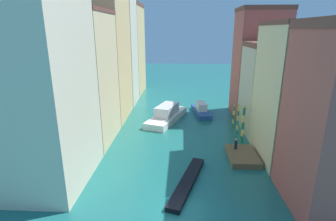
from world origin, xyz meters
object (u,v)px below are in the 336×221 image
gondola_black (187,182)px  person_on_dock (236,144)px  mooring_pole_1 (238,119)px  motorboat_0 (201,110)px  waterfront_dock (242,156)px  mooring_pole_2 (234,116)px  vaporetto_white (167,115)px  mooring_pole_0 (243,124)px

gondola_black → person_on_dock: bearing=49.2°
mooring_pole_1 → gondola_black: 15.49m
mooring_pole_1 → motorboat_0: mooring_pole_1 is taller
waterfront_dock → person_on_dock: size_ratio=3.87×
waterfront_dock → person_on_dock: (-0.62, 1.25, 0.97)m
mooring_pole_2 → motorboat_0: (-4.52, 6.92, -1.18)m
person_on_dock → gondola_black: size_ratio=0.14×
mooring_pole_2 → vaporetto_white: mooring_pole_2 is taller
vaporetto_white → motorboat_0: bearing=32.8°
waterfront_dock → motorboat_0: motorboat_0 is taller
mooring_pole_2 → gondola_black: size_ratio=0.40×
vaporetto_white → motorboat_0: size_ratio=1.45×
motorboat_0 → person_on_dock: bearing=-79.0°
mooring_pole_0 → gondola_black: (-7.59, -10.42, -2.48)m
motorboat_0 → gondola_black: bearing=-97.3°
vaporetto_white → motorboat_0: 7.22m
waterfront_dock → motorboat_0: (-3.75, 17.37, 0.41)m
person_on_dock → vaporetto_white: 15.28m
person_on_dock → vaporetto_white: size_ratio=0.12×
mooring_pole_2 → person_on_dock: bearing=-98.6°
mooring_pole_2 → motorboat_0: mooring_pole_2 is taller
mooring_pole_2 → vaporetto_white: size_ratio=0.32×
waterfront_dock → mooring_pole_2: mooring_pole_2 is taller
person_on_dock → gondola_black: bearing=-130.8°
waterfront_dock → gondola_black: (-6.70, -5.78, -0.10)m
vaporetto_white → mooring_pole_2: bearing=-15.9°
waterfront_dock → mooring_pole_2: (0.77, 10.45, 1.59)m
person_on_dock → vaporetto_white: bearing=127.0°
mooring_pole_0 → motorboat_0: (-4.63, 12.72, -1.97)m
waterfront_dock → gondola_black: size_ratio=0.55×
person_on_dock → mooring_pole_2: mooring_pole_2 is taller
person_on_dock → waterfront_dock: bearing=-63.6°
mooring_pole_0 → motorboat_0: 13.68m
person_on_dock → vaporetto_white: (-9.19, 12.20, -0.31)m
mooring_pole_1 → vaporetto_white: mooring_pole_1 is taller
mooring_pole_0 → vaporetto_white: (-10.70, 8.81, -1.72)m
waterfront_dock → motorboat_0: 17.77m
waterfront_dock → mooring_pole_0: (0.89, 4.65, 2.38)m
mooring_pole_1 → mooring_pole_2: mooring_pole_1 is taller
waterfront_dock → vaporetto_white: size_ratio=0.45×
mooring_pole_1 → vaporetto_white: size_ratio=0.40×
mooring_pole_0 → mooring_pole_2: bearing=91.2°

